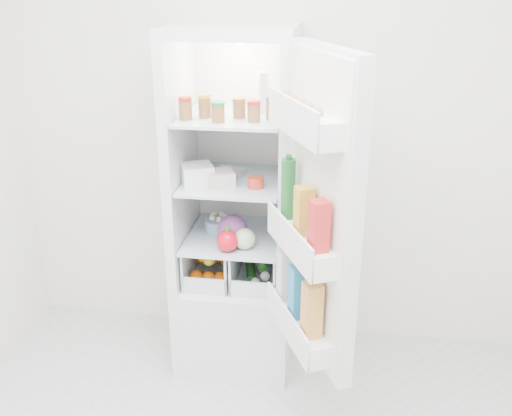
% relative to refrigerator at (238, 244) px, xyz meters
% --- Properties ---
extents(room_walls, '(3.02, 3.02, 2.61)m').
position_rel_refrigerator_xyz_m(room_walls, '(0.20, -1.25, 0.93)').
color(room_walls, white).
rests_on(room_walls, ground).
extents(refrigerator, '(0.60, 0.60, 1.80)m').
position_rel_refrigerator_xyz_m(refrigerator, '(0.00, 0.00, 0.00)').
color(refrigerator, silver).
rests_on(refrigerator, ground).
extents(shelf_low, '(0.49, 0.53, 0.01)m').
position_rel_refrigerator_xyz_m(shelf_low, '(-0.00, -0.06, 0.07)').
color(shelf_low, silver).
rests_on(shelf_low, refrigerator).
extents(shelf_mid, '(0.49, 0.53, 0.02)m').
position_rel_refrigerator_xyz_m(shelf_mid, '(-0.00, -0.06, 0.38)').
color(shelf_mid, silver).
rests_on(shelf_mid, refrigerator).
extents(shelf_top, '(0.49, 0.53, 0.02)m').
position_rel_refrigerator_xyz_m(shelf_top, '(-0.00, -0.06, 0.71)').
color(shelf_top, silver).
rests_on(shelf_top, refrigerator).
extents(crisper_left, '(0.23, 0.46, 0.22)m').
position_rel_refrigerator_xyz_m(crisper_left, '(-0.12, -0.06, -0.06)').
color(crisper_left, silver).
rests_on(crisper_left, refrigerator).
extents(crisper_right, '(0.23, 0.46, 0.22)m').
position_rel_refrigerator_xyz_m(crisper_right, '(0.12, -0.06, -0.06)').
color(crisper_right, silver).
rests_on(crisper_right, refrigerator).
extents(condiment_jars, '(0.46, 0.16, 0.08)m').
position_rel_refrigerator_xyz_m(condiment_jars, '(-0.00, -0.17, 0.76)').
color(condiment_jars, '#B21919').
rests_on(condiment_jars, shelf_top).
extents(squeeze_bottle, '(0.07, 0.07, 0.20)m').
position_rel_refrigerator_xyz_m(squeeze_bottle, '(0.13, -0.00, 0.82)').
color(squeeze_bottle, white).
rests_on(squeeze_bottle, shelf_top).
extents(tub_white, '(0.20, 0.20, 0.10)m').
position_rel_refrigerator_xyz_m(tub_white, '(-0.17, -0.15, 0.44)').
color(tub_white, white).
rests_on(tub_white, shelf_mid).
extents(tub_cream, '(0.16, 0.16, 0.07)m').
position_rel_refrigerator_xyz_m(tub_cream, '(-0.05, -0.16, 0.43)').
color(tub_cream, beige).
rests_on(tub_cream, shelf_mid).
extents(tin_red, '(0.08, 0.08, 0.05)m').
position_rel_refrigerator_xyz_m(tin_red, '(0.12, -0.17, 0.42)').
color(tin_red, red).
rests_on(tin_red, shelf_mid).
extents(foil_tray, '(0.17, 0.15, 0.04)m').
position_rel_refrigerator_xyz_m(foil_tray, '(-0.03, -0.02, 0.41)').
color(foil_tray, silver).
rests_on(foil_tray, shelf_mid).
extents(red_cabbage, '(0.15, 0.15, 0.15)m').
position_rel_refrigerator_xyz_m(red_cabbage, '(0.00, -0.15, 0.16)').
color(red_cabbage, '#602162').
rests_on(red_cabbage, shelf_low).
extents(bell_pepper, '(0.11, 0.11, 0.11)m').
position_rel_refrigerator_xyz_m(bell_pepper, '(-0.00, -0.25, 0.14)').
color(bell_pepper, red).
rests_on(bell_pepper, shelf_low).
extents(mushroom_bowl, '(0.17, 0.17, 0.07)m').
position_rel_refrigerator_xyz_m(mushroom_bowl, '(-0.09, -0.03, 0.12)').
color(mushroom_bowl, '#80A5BF').
rests_on(mushroom_bowl, shelf_low).
extents(salad_bag, '(0.11, 0.11, 0.11)m').
position_rel_refrigerator_xyz_m(salad_bag, '(0.08, -0.21, 0.14)').
color(salad_bag, beige).
rests_on(salad_bag, shelf_low).
extents(citrus_pile, '(0.20, 0.24, 0.16)m').
position_rel_refrigerator_xyz_m(citrus_pile, '(-0.12, -0.12, -0.07)').
color(citrus_pile, '#F25C0C').
rests_on(citrus_pile, refrigerator).
extents(veg_pile, '(0.16, 0.30, 0.10)m').
position_rel_refrigerator_xyz_m(veg_pile, '(0.13, -0.06, -0.10)').
color(veg_pile, '#1C4F1A').
rests_on(veg_pile, refrigerator).
extents(fridge_door, '(0.39, 0.57, 1.30)m').
position_rel_refrigerator_xyz_m(fridge_door, '(0.43, -0.61, 0.43)').
color(fridge_door, silver).
rests_on(fridge_door, refrigerator).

